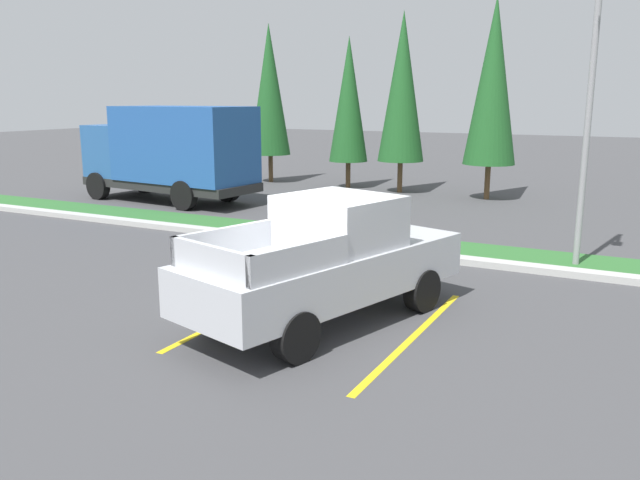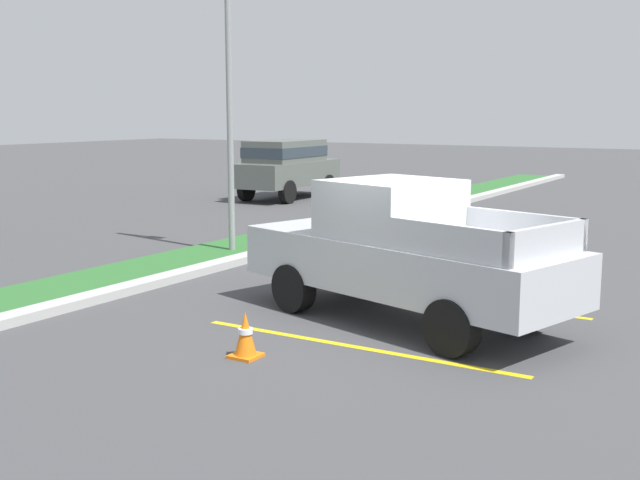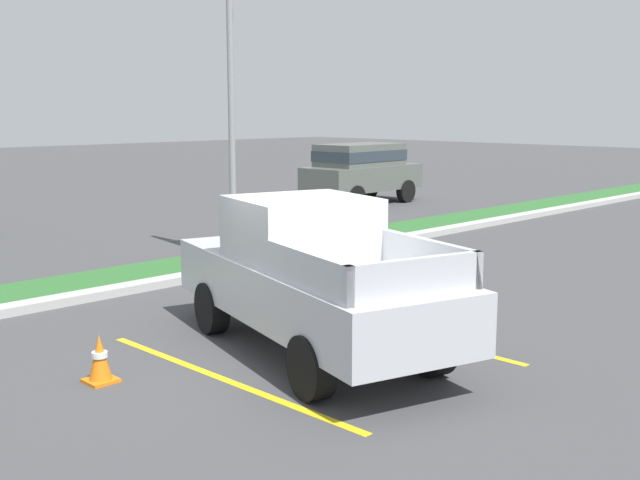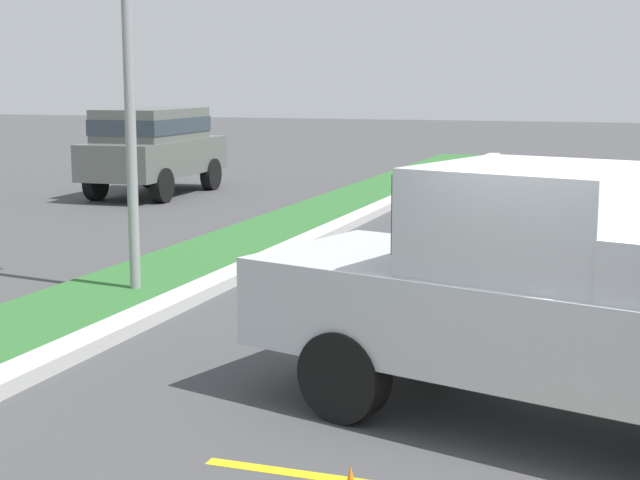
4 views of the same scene
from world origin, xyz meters
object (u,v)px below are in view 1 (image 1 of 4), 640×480
object	(u,v)px
cargo_truck_distant	(171,151)
street_light	(591,82)
cypress_tree_left_inner	(349,100)
traffic_cone	(229,272)
cypress_tree_center	(402,87)
pickup_truck_main	(329,261)
cypress_tree_right_inner	(493,81)
cypress_tree_leftmost	(269,90)

from	to	relation	value
cargo_truck_distant	street_light	size ratio (longest dim) A/B	1.01
cypress_tree_left_inner	traffic_cone	world-z (taller)	cypress_tree_left_inner
cargo_truck_distant	cypress_tree_center	distance (m)	9.11
pickup_truck_main	traffic_cone	size ratio (longest dim) A/B	9.23
cargo_truck_distant	cypress_tree_left_inner	world-z (taller)	cypress_tree_left_inner
cypress_tree_right_inner	cypress_tree_left_inner	bearing A→B (deg)	174.74
cypress_tree_left_inner	cypress_tree_center	size ratio (longest dim) A/B	0.88
cypress_tree_right_inner	cargo_truck_distant	bearing A→B (deg)	-149.69
cargo_truck_distant	cypress_tree_center	world-z (taller)	cypress_tree_center
pickup_truck_main	cypress_tree_left_inner	xyz separation A→B (m)	(-6.72, 15.21, 2.57)
cypress_tree_right_inner	traffic_cone	distance (m)	14.43
street_light	cypress_tree_left_inner	size ratio (longest dim) A/B	1.12
cypress_tree_right_inner	street_light	bearing A→B (deg)	-65.78
street_light	cypress_tree_center	size ratio (longest dim) A/B	0.99
street_light	cypress_tree_center	xyz separation A→B (m)	(-7.59, 9.28, 0.08)
cypress_tree_leftmost	cypress_tree_left_inner	world-z (taller)	cypress_tree_leftmost
cypress_tree_center	traffic_cone	size ratio (longest dim) A/B	11.56
street_light	cargo_truck_distant	bearing A→B (deg)	166.95
pickup_truck_main	cypress_tree_right_inner	bearing A→B (deg)	93.09
street_light	cypress_tree_right_inner	world-z (taller)	cypress_tree_right_inner
street_light	cypress_tree_right_inner	distance (m)	9.96
cypress_tree_left_inner	traffic_cone	distance (m)	15.22
cypress_tree_left_inner	cypress_tree_right_inner	distance (m)	5.99
pickup_truck_main	street_light	size ratio (longest dim) A/B	0.80
street_light	cypress_tree_leftmost	distance (m)	16.96
cargo_truck_distant	traffic_cone	xyz separation A→B (m)	(8.07, -7.92, -1.56)
pickup_truck_main	cypress_tree_left_inner	world-z (taller)	cypress_tree_left_inner
cargo_truck_distant	cypress_tree_left_inner	size ratio (longest dim) A/B	1.14
cypress_tree_left_inner	traffic_cone	xyz separation A→B (m)	(4.05, -14.29, -3.32)
cypress_tree_right_inner	pickup_truck_main	bearing A→B (deg)	-86.91
street_light	traffic_cone	world-z (taller)	street_light
pickup_truck_main	cypress_tree_left_inner	distance (m)	16.82
cypress_tree_leftmost	cypress_tree_center	world-z (taller)	cypress_tree_center
pickup_truck_main	cargo_truck_distant	bearing A→B (deg)	140.58
cypress_tree_leftmost	street_light	bearing A→B (deg)	-35.04
cypress_tree_right_inner	cypress_tree_leftmost	bearing A→B (deg)	176.15
cargo_truck_distant	cypress_tree_leftmost	size ratio (longest dim) A/B	1.02
street_light	cypress_tree_leftmost	xyz separation A→B (m)	(-13.88, 9.74, 0.02)
cargo_truck_distant	cypress_tree_center	size ratio (longest dim) A/B	1.01
cargo_truck_distant	street_light	xyz separation A→B (m)	(14.04, -3.26, 2.15)
pickup_truck_main	street_light	bearing A→B (deg)	59.49
street_light	cypress_tree_center	distance (m)	11.99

